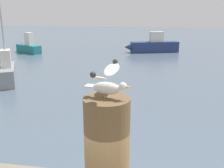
% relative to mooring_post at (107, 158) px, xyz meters
% --- Properties ---
extents(mooring_post, '(0.39, 0.39, 1.09)m').
position_rel_mooring_post_xyz_m(mooring_post, '(0.00, 0.00, 0.00)').
color(mooring_post, brown).
rests_on(mooring_post, harbor_quay).
extents(seagull, '(0.39, 0.55, 0.27)m').
position_rel_mooring_post_xyz_m(seagull, '(0.00, -0.00, 0.67)').
color(seagull, tan).
rests_on(seagull, mooring_post).
extents(boat_teal, '(3.13, 2.22, 1.75)m').
position_rel_mooring_post_xyz_m(boat_teal, '(-10.67, 19.02, -1.75)').
color(boat_teal, '#1E7075').
rests_on(boat_teal, ground_plane).
extents(boat_grey, '(2.13, 3.19, 4.03)m').
position_rel_mooring_post_xyz_m(boat_grey, '(-6.98, 9.78, -1.69)').
color(boat_grey, gray).
rests_on(boat_grey, ground_plane).
extents(boat_navy, '(4.83, 2.34, 1.79)m').
position_rel_mooring_post_xyz_m(boat_navy, '(-0.01, 21.06, -1.66)').
color(boat_navy, navy).
rests_on(boat_navy, ground_plane).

